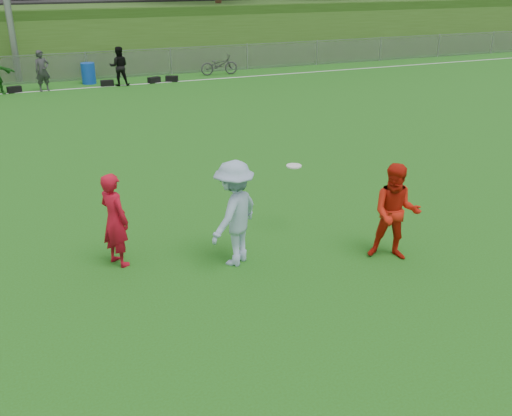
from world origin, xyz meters
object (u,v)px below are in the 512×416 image
player_blue (234,213)px  frisbee (294,166)px  player_red_left (115,220)px  player_red_center (396,213)px  bicycle (219,65)px  recycling_bin (88,73)px

player_blue → frisbee: player_blue is taller
player_red_left → player_blue: 2.07m
player_red_center → bicycle: bearing=113.0°
player_red_center → frisbee: 2.13m
player_blue → recycling_bin: player_blue is taller
player_red_center → frisbee: player_red_center is taller
player_red_left → recycling_bin: 17.78m
frisbee → bicycle: frisbee is taller
player_red_left → recycling_bin: player_red_left is taller
bicycle → player_blue: bearing=165.3°
player_blue → frisbee: 1.76m
player_red_left → bicycle: 19.34m
player_red_left → recycling_bin: size_ratio=1.84×
player_blue → bicycle: 19.34m
player_blue → recycling_bin: 18.45m
frisbee → bicycle: bearing=76.3°
player_blue → frisbee: bearing=169.5°
frisbee → recycling_bin: size_ratio=0.32×
frisbee → recycling_bin: bearing=96.1°
player_red_left → player_red_center: player_red_center is taller
player_blue → frisbee: size_ratio=6.45×
recycling_bin → bicycle: size_ratio=0.50×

